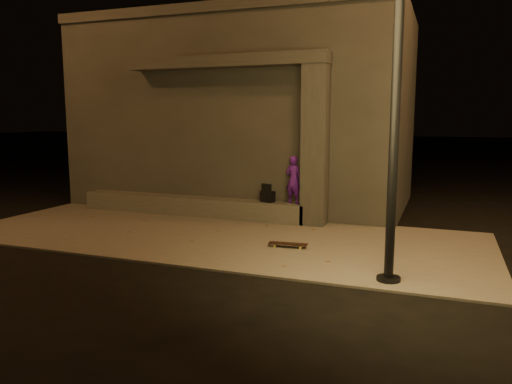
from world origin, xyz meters
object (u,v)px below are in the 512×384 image
at_px(skateboarder, 294,180).
at_px(backpack, 268,196).
at_px(skateboard, 288,244).
at_px(column, 315,146).

xyz_separation_m(skateboarder, backpack, (-0.64, 0.00, -0.41)).
height_order(skateboarder, skateboard, skateboarder).
bearing_deg(backpack, skateboard, -42.23).
xyz_separation_m(backpack, skateboard, (1.19, -2.21, -0.54)).
bearing_deg(skateboard, column, 85.97).
relative_size(skateboarder, backpack, 2.52).
bearing_deg(skateboarder, column, -165.90).
height_order(backpack, skateboard, backpack).
distance_m(column, backpack, 1.65).
distance_m(backpack, skateboard, 2.57).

